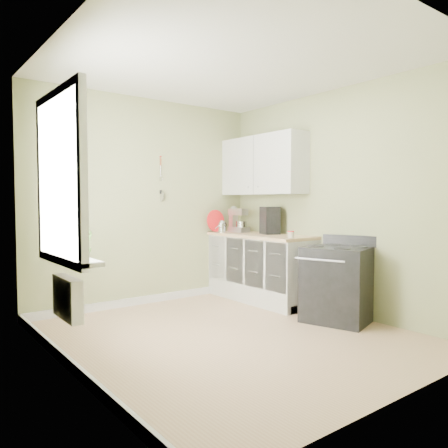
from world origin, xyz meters
TOP-DOWN VIEW (x-y plane):
  - floor at (0.00, 0.00)m, footprint 3.20×3.60m
  - ceiling at (0.00, 0.00)m, footprint 3.20×3.60m
  - wall_back at (0.00, 1.81)m, footprint 3.20×0.02m
  - wall_left at (-1.61, 0.00)m, footprint 0.02×3.60m
  - wall_right at (1.61, 0.00)m, footprint 0.02×3.60m
  - base_cabinets at (1.30, 1.00)m, footprint 0.60×1.60m
  - countertop at (1.29, 1.00)m, footprint 0.64×1.60m
  - upper_cabinets at (1.43, 1.10)m, footprint 0.35×1.40m
  - window at (-1.58, 0.30)m, footprint 0.06×1.14m
  - window_sill at (-1.51, 0.30)m, footprint 0.18×1.14m
  - radiator at (-1.54, 0.25)m, footprint 0.12×0.50m
  - wall_utensils at (0.20, 1.78)m, footprint 0.02×0.14m
  - stove at (1.28, -0.30)m, footprint 0.80×0.84m
  - stand_mixer at (1.30, 1.48)m, footprint 0.21×0.33m
  - kettle at (1.05, 1.55)m, footprint 0.17×0.10m
  - coffee_maker at (1.39, 0.92)m, footprint 0.28×0.29m
  - red_tray at (1.07, 1.72)m, footprint 0.33×0.09m
  - jar at (1.16, 0.30)m, footprint 0.08×0.08m
  - plant_a at (-1.50, -0.05)m, footprint 0.20×0.19m
  - plant_b at (-1.50, 0.31)m, footprint 0.18×0.19m
  - plant_c at (-1.50, 0.52)m, footprint 0.25×0.25m

SIDE VIEW (x-z plane):
  - floor at x=0.00m, z-range -0.02..0.00m
  - stove at x=1.28m, z-range -0.05..0.91m
  - base_cabinets at x=1.30m, z-range 0.00..0.87m
  - radiator at x=-1.54m, z-range 0.38..0.73m
  - window_sill at x=-1.51m, z-range 0.86..0.90m
  - countertop at x=1.29m, z-range 0.87..0.91m
  - jar at x=1.16m, z-range 0.91..1.00m
  - kettle at x=1.05m, z-range 0.91..1.08m
  - plant_b at x=-1.50m, z-range 0.90..1.17m
  - plant_a at x=-1.50m, z-range 0.90..1.21m
  - plant_c at x=-1.50m, z-range 0.90..1.22m
  - stand_mixer at x=1.30m, z-range 0.88..1.26m
  - red_tray at x=1.07m, z-range 0.91..1.23m
  - coffee_maker at x=1.39m, z-range 0.90..1.27m
  - wall_back at x=0.00m, z-range 0.00..2.70m
  - wall_left at x=-1.61m, z-range 0.00..2.70m
  - wall_right at x=1.61m, z-range 0.00..2.70m
  - window at x=-1.58m, z-range 0.83..2.27m
  - wall_utensils at x=0.20m, z-range 1.27..1.85m
  - upper_cabinets at x=1.43m, z-range 1.45..2.25m
  - ceiling at x=0.00m, z-range 2.70..2.72m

